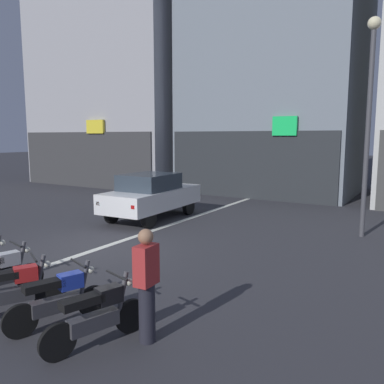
# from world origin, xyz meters

# --- Properties ---
(ground_plane) EXTENTS (120.00, 120.00, 0.00)m
(ground_plane) POSITION_xyz_m (0.00, 0.00, 0.00)
(ground_plane) COLOR #333338
(lane_centre_line) EXTENTS (0.20, 18.00, 0.01)m
(lane_centre_line) POSITION_xyz_m (0.00, 6.00, 0.00)
(lane_centre_line) COLOR silver
(lane_centre_line) RESTS_ON ground
(building_corner_left) EXTENTS (10.24, 9.15, 16.76)m
(building_corner_left) POSITION_xyz_m (-10.01, 13.56, 8.36)
(building_corner_left) COLOR #9E9EA3
(building_corner_left) RESTS_ON ground
(car_white_crossing_near) EXTENTS (1.92, 4.17, 1.64)m
(car_white_crossing_near) POSITION_xyz_m (-1.13, 3.80, 0.89)
(car_white_crossing_near) COLOR black
(car_white_crossing_near) RESTS_ON ground
(street_lamp) EXTENTS (0.36, 0.36, 6.23)m
(street_lamp) POSITION_xyz_m (5.75, 5.00, 3.83)
(street_lamp) COLOR #47474C
(street_lamp) RESTS_ON ground
(motorcycle_red_row_centre) EXTENTS (0.84, 1.51, 0.98)m
(motorcycle_red_row_centre) POSITION_xyz_m (1.68, -3.64, 0.46)
(motorcycle_red_row_centre) COLOR black
(motorcycle_red_row_centre) RESTS_ON ground
(motorcycle_blue_row_right_mid) EXTENTS (0.70, 1.59, 0.98)m
(motorcycle_blue_row_right_mid) POSITION_xyz_m (2.60, -3.49, 0.46)
(motorcycle_blue_row_right_mid) COLOR black
(motorcycle_blue_row_right_mid) RESTS_ON ground
(motorcycle_black_row_rightmost) EXTENTS (0.64, 1.62, 0.98)m
(motorcycle_black_row_rightmost) POSITION_xyz_m (3.52, -3.60, 0.46)
(motorcycle_black_row_rightmost) COLOR black
(motorcycle_black_row_rightmost) RESTS_ON ground
(person_by_motorcycles) EXTENTS (0.24, 0.37, 1.67)m
(person_by_motorcycles) POSITION_xyz_m (4.05, -3.15, 0.86)
(person_by_motorcycles) COLOR #23232D
(person_by_motorcycles) RESTS_ON ground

